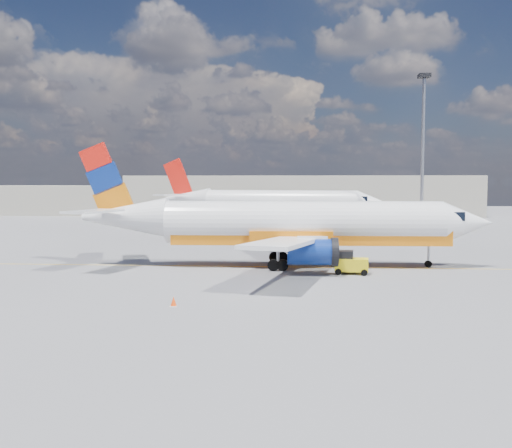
# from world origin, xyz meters

# --- Properties ---
(ground) EXTENTS (240.00, 240.00, 0.00)m
(ground) POSITION_xyz_m (0.00, 0.00, 0.00)
(ground) COLOR #5D5D62
(ground) RESTS_ON ground
(taxi_line) EXTENTS (70.00, 0.15, 0.01)m
(taxi_line) POSITION_xyz_m (0.00, 3.00, 0.01)
(taxi_line) COLOR yellow
(taxi_line) RESTS_ON ground
(terminal_main) EXTENTS (70.00, 14.00, 8.00)m
(terminal_main) POSITION_xyz_m (5.00, 75.00, 4.00)
(terminal_main) COLOR #AEA896
(terminal_main) RESTS_ON ground
(terminal_annex) EXTENTS (26.00, 10.00, 6.00)m
(terminal_annex) POSITION_xyz_m (-45.00, 72.00, 3.00)
(terminal_annex) COLOR #AEA896
(terminal_annex) RESTS_ON ground
(main_jet) EXTENTS (33.20, 26.26, 10.06)m
(main_jet) POSITION_xyz_m (3.68, 3.29, 3.35)
(main_jet) COLOR white
(main_jet) RESTS_ON ground
(second_jet) EXTENTS (34.95, 27.08, 10.55)m
(second_jet) POSITION_xyz_m (0.72, 44.42, 3.52)
(second_jet) COLOR white
(second_jet) RESTS_ON ground
(gse_tug) EXTENTS (2.57, 1.78, 1.73)m
(gse_tug) POSITION_xyz_m (8.18, -0.13, 0.82)
(gse_tug) COLOR black
(gse_tug) RESTS_ON ground
(traffic_cone) EXTENTS (0.39, 0.39, 0.54)m
(traffic_cone) POSITION_xyz_m (-2.49, -11.88, 0.26)
(traffic_cone) COLOR white
(traffic_cone) RESTS_ON ground
(floodlight_mast) EXTENTS (1.53, 1.53, 20.99)m
(floodlight_mast) POSITION_xyz_m (20.89, 35.48, 12.58)
(floodlight_mast) COLOR #92939A
(floodlight_mast) RESTS_ON ground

